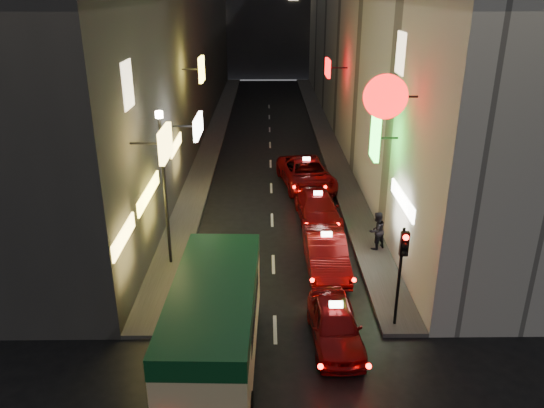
{
  "coord_description": "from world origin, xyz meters",
  "views": [
    {
      "loc": [
        -0.26,
        -6.26,
        10.53
      ],
      "look_at": [
        -0.05,
        13.0,
        2.69
      ],
      "focal_mm": 35.0,
      "sensor_mm": 36.0,
      "label": 1
    }
  ],
  "objects_px": {
    "minibus": "(215,316)",
    "traffic_light": "(402,258)",
    "taxi_near": "(335,322)",
    "lamp_post": "(164,180)"
  },
  "relations": [
    {
      "from": "minibus",
      "to": "traffic_light",
      "type": "relative_size",
      "value": 1.91
    },
    {
      "from": "taxi_near",
      "to": "traffic_light",
      "type": "distance_m",
      "value": 2.93
    },
    {
      "from": "minibus",
      "to": "lamp_post",
      "type": "bearing_deg",
      "value": 110.88
    },
    {
      "from": "taxi_near",
      "to": "traffic_light",
      "type": "bearing_deg",
      "value": 16.94
    },
    {
      "from": "taxi_near",
      "to": "lamp_post",
      "type": "relative_size",
      "value": 0.78
    },
    {
      "from": "lamp_post",
      "to": "traffic_light",
      "type": "bearing_deg",
      "value": -28.91
    },
    {
      "from": "taxi_near",
      "to": "lamp_post",
      "type": "xyz_separation_m",
      "value": [
        -6.09,
        5.17,
        2.96
      ]
    },
    {
      "from": "taxi_near",
      "to": "traffic_light",
      "type": "relative_size",
      "value": 1.39
    },
    {
      "from": "minibus",
      "to": "lamp_post",
      "type": "xyz_separation_m",
      "value": [
        -2.43,
        6.36,
        1.92
      ]
    },
    {
      "from": "taxi_near",
      "to": "lamp_post",
      "type": "distance_m",
      "value": 8.52
    }
  ]
}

